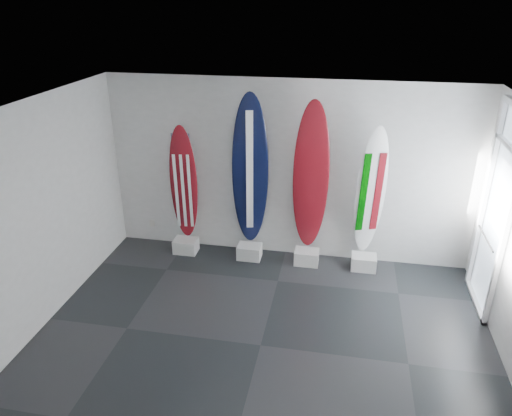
% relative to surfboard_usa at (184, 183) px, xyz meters
% --- Properties ---
extents(floor, '(6.00, 6.00, 0.00)m').
position_rel_surfboard_usa_xyz_m(floor, '(1.72, -2.28, -1.25)').
color(floor, black).
rests_on(floor, ground).
extents(ceiling, '(6.00, 6.00, 0.00)m').
position_rel_surfboard_usa_xyz_m(ceiling, '(1.72, -2.28, 1.75)').
color(ceiling, white).
rests_on(ceiling, wall_back).
extents(wall_back, '(6.00, 0.00, 6.00)m').
position_rel_surfboard_usa_xyz_m(wall_back, '(1.72, 0.22, 0.25)').
color(wall_back, silver).
rests_on(wall_back, ground).
extents(wall_front, '(6.00, 0.00, 6.00)m').
position_rel_surfboard_usa_xyz_m(wall_front, '(1.72, -4.78, 0.25)').
color(wall_front, silver).
rests_on(wall_front, ground).
extents(wall_left, '(0.00, 5.00, 5.00)m').
position_rel_surfboard_usa_xyz_m(wall_left, '(-1.28, -2.28, 0.25)').
color(wall_left, silver).
rests_on(wall_left, ground).
extents(display_block_usa, '(0.40, 0.30, 0.24)m').
position_rel_surfboard_usa_xyz_m(display_block_usa, '(0.00, -0.10, -1.13)').
color(display_block_usa, silver).
rests_on(display_block_usa, floor).
extents(surfboard_usa, '(0.48, 0.24, 2.03)m').
position_rel_surfboard_usa_xyz_m(surfboard_usa, '(0.00, 0.00, 0.00)').
color(surfboard_usa, maroon).
rests_on(surfboard_usa, display_block_usa).
extents(display_block_navy, '(0.40, 0.30, 0.24)m').
position_rel_surfboard_usa_xyz_m(display_block_navy, '(1.14, -0.10, -1.13)').
color(display_block_navy, silver).
rests_on(display_block_navy, floor).
extents(surfboard_navy, '(0.63, 0.37, 2.60)m').
position_rel_surfboard_usa_xyz_m(surfboard_navy, '(1.14, 0.00, 0.29)').
color(surfboard_navy, black).
rests_on(surfboard_navy, display_block_navy).
extents(display_block_swiss, '(0.40, 0.30, 0.24)m').
position_rel_surfboard_usa_xyz_m(display_block_swiss, '(2.12, -0.10, -1.13)').
color(display_block_swiss, silver).
rests_on(display_block_swiss, floor).
extents(surfboard_swiss, '(0.59, 0.31, 2.53)m').
position_rel_surfboard_usa_xyz_m(surfboard_swiss, '(2.12, 0.00, 0.25)').
color(surfboard_swiss, maroon).
rests_on(surfboard_swiss, display_block_swiss).
extents(display_block_italy, '(0.40, 0.30, 0.24)m').
position_rel_surfboard_usa_xyz_m(display_block_italy, '(3.06, -0.10, -1.13)').
color(display_block_italy, silver).
rests_on(display_block_italy, floor).
extents(surfboard_italy, '(0.55, 0.41, 2.18)m').
position_rel_surfboard_usa_xyz_m(surfboard_italy, '(3.06, 0.00, 0.07)').
color(surfboard_italy, white).
rests_on(surfboard_italy, display_block_italy).
extents(wall_outlet, '(0.09, 0.02, 0.13)m').
position_rel_surfboard_usa_xyz_m(wall_outlet, '(-0.73, 0.20, -0.90)').
color(wall_outlet, silver).
rests_on(wall_outlet, wall_back).
extents(glass_door, '(0.12, 1.16, 2.85)m').
position_rel_surfboard_usa_xyz_m(glass_door, '(4.69, -0.73, 0.17)').
color(glass_door, white).
rests_on(glass_door, floor).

